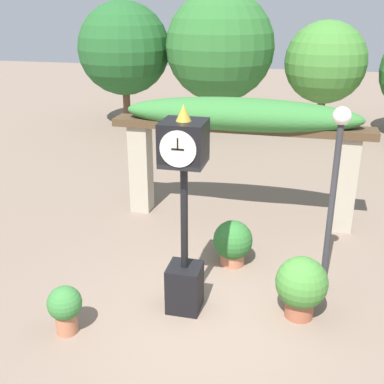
% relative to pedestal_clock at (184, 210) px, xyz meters
% --- Properties ---
extents(ground_plane, '(60.00, 60.00, 0.00)m').
position_rel_pedestal_clock_xyz_m(ground_plane, '(0.31, -0.24, -1.71)').
color(ground_plane, '#7F6B5B').
extents(pedestal_clock, '(0.62, 0.67, 3.29)m').
position_rel_pedestal_clock_xyz_m(pedestal_clock, '(0.00, 0.00, 0.00)').
color(pedestal_clock, black).
rests_on(pedestal_clock, ground).
extents(pergola, '(5.53, 1.04, 2.73)m').
position_rel_pedestal_clock_xyz_m(pergola, '(0.31, 3.59, 0.42)').
color(pergola, '#A89E89').
rests_on(pergola, ground).
extents(potted_plant_near_left, '(0.80, 0.80, 1.00)m').
position_rel_pedestal_clock_xyz_m(potted_plant_near_left, '(1.79, 0.21, -1.16)').
color(potted_plant_near_left, '#9E563D').
rests_on(potted_plant_near_left, ground).
extents(potted_plant_near_right, '(0.51, 0.51, 0.76)m').
position_rel_pedestal_clock_xyz_m(potted_plant_near_right, '(-1.55, -0.99, -1.27)').
color(potted_plant_near_right, '#B26B4C').
rests_on(potted_plant_near_right, ground).
extents(potted_plant_far_left, '(0.73, 0.73, 0.86)m').
position_rel_pedestal_clock_xyz_m(potted_plant_far_left, '(0.52, 1.56, -1.26)').
color(potted_plant_far_left, '#B26B4C').
rests_on(potted_plant_far_left, ground).
extents(lamp_post, '(0.28, 0.28, 3.16)m').
position_rel_pedestal_clock_xyz_m(lamp_post, '(2.15, 1.00, 0.40)').
color(lamp_post, '#333338').
rests_on(lamp_post, ground).
extents(tree_line, '(14.15, 3.93, 5.02)m').
position_rel_pedestal_clock_xyz_m(tree_line, '(-0.58, 11.68, 1.08)').
color(tree_line, brown).
rests_on(tree_line, ground).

